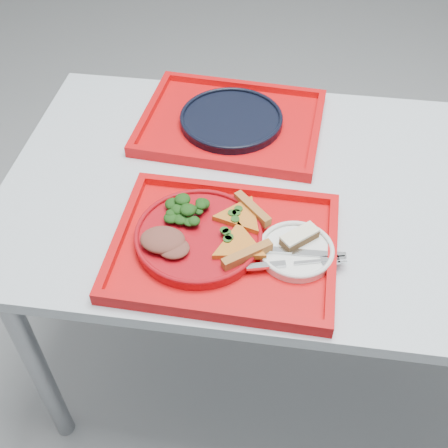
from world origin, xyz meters
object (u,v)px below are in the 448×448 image
Objects in this scene: tray_far at (231,125)px; navy_plate at (231,120)px; dessert_bar at (299,237)px; dinner_plate at (199,237)px; tray_main at (224,249)px.

navy_plate reaches higher than tray_far.
tray_far is 0.44m from dessert_bar.
tray_far is 1.73× the size of navy_plate.
dinner_plate is 1.00× the size of navy_plate.
navy_plate is (0.01, 0.41, -0.00)m from dinner_plate.
tray_far is 5.60× the size of dessert_bar.
tray_far is at bearing 73.51° from dessert_bar.
tray_main is 0.42m from navy_plate.
tray_main is 1.73× the size of dinner_plate.
dinner_plate reaches higher than tray_far.
dessert_bar is at bearing -60.01° from tray_far.
tray_main is 0.06m from dinner_plate.
tray_main is 5.60× the size of dessert_bar.
tray_main is 1.00× the size of tray_far.
tray_main is 0.15m from dessert_bar.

